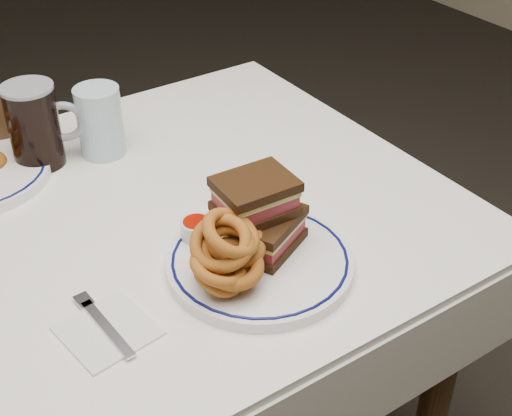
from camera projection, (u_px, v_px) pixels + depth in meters
dining_table at (87, 290)px, 1.20m from camera, size 1.27×0.87×0.75m
main_plate at (260, 262)px, 1.08m from camera, size 0.28×0.28×0.02m
reuben_sandwich at (260, 214)px, 1.07m from camera, size 0.14×0.13×0.12m
onion_rings_main at (226, 255)px, 1.01m from camera, size 0.14×0.13×0.14m
ketchup_ramekin at (196, 228)px, 1.11m from camera, size 0.05×0.05×0.03m
beer_mug at (36, 125)px, 1.29m from camera, size 0.14×0.09×0.16m
water_glass at (100, 121)px, 1.33m from camera, size 0.09×0.09×0.13m
napkin_fork at (107, 329)px, 0.98m from camera, size 0.13×0.15×0.01m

